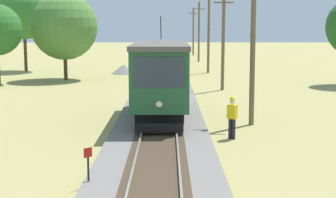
{
  "coord_description": "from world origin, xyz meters",
  "views": [
    {
      "loc": [
        0.37,
        -9.3,
        4.68
      ],
      "look_at": [
        0.31,
        14.45,
        1.23
      ],
      "focal_mm": 54.46,
      "sensor_mm": 36.0,
      "label": 1
    }
  ],
  "objects": [
    {
      "name": "utility_pole_horizon",
      "position": [
        4.32,
        70.91,
        3.78
      ],
      "size": [
        1.4,
        0.55,
        7.37
      ],
      "color": "brown",
      "rests_on": "ground"
    },
    {
      "name": "utility_pole_near_tram",
      "position": [
        4.32,
        14.48,
        3.88
      ],
      "size": [
        1.4,
        0.37,
        7.56
      ],
      "color": "brown",
      "rests_on": "ground"
    },
    {
      "name": "red_tram",
      "position": [
        0.0,
        15.42,
        2.19
      ],
      "size": [
        2.6,
        8.54,
        4.79
      ],
      "color": "#235633",
      "rests_on": "rail_right"
    },
    {
      "name": "utility_pole_mid",
      "position": [
        4.32,
        27.32,
        3.66
      ],
      "size": [
        1.4,
        0.49,
        7.12
      ],
      "color": "brown",
      "rests_on": "ground"
    },
    {
      "name": "trackside_signal_marker",
      "position": [
        -1.95,
        5.0,
        0.67
      ],
      "size": [
        0.21,
        0.21,
        1.18
      ],
      "color": "black",
      "rests_on": "ground"
    },
    {
      "name": "gravel_pile",
      "position": [
        -3.93,
        39.8,
        0.45
      ],
      "size": [
        2.47,
        2.47,
        0.89
      ],
      "primitive_type": "cone",
      "color": "gray",
      "rests_on": "ground"
    },
    {
      "name": "utility_pole_distant",
      "position": [
        4.32,
        56.33,
        3.91
      ],
      "size": [
        1.4,
        0.28,
        7.63
      ],
      "color": "brown",
      "rests_on": "ground"
    },
    {
      "name": "freight_car",
      "position": [
        0.0,
        42.24,
        1.56
      ],
      "size": [
        2.4,
        5.2,
        2.31
      ],
      "color": "brown",
      "rests_on": "rail_right"
    },
    {
      "name": "tree_right_far",
      "position": [
        -14.17,
        42.66,
        6.09
      ],
      "size": [
        5.71,
        5.71,
        8.95
      ],
      "color": "#4C3823",
      "rests_on": "ground"
    },
    {
      "name": "tree_left_near",
      "position": [
        -8.45,
        34.36,
        4.55
      ],
      "size": [
        5.66,
        5.66,
        7.38
      ],
      "color": "#4C3823",
      "rests_on": "ground"
    },
    {
      "name": "utility_pole_far",
      "position": [
        4.32,
        40.55,
        4.29
      ],
      "size": [
        1.4,
        0.65,
        8.39
      ],
      "color": "brown",
      "rests_on": "ground"
    },
    {
      "name": "track_worker",
      "position": [
        3.01,
        11.35,
        0.98
      ],
      "size": [
        0.45,
        0.41,
        1.78
      ],
      "rotation": [
        0.0,
        0.0,
        0.98
      ],
      "color": "black",
      "rests_on": "ground"
    }
  ]
}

